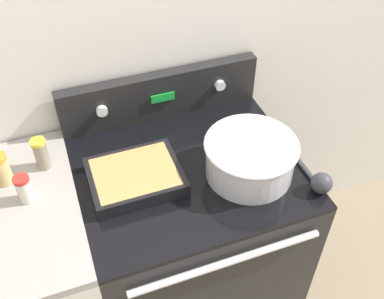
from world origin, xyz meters
The scene contains 10 objects.
kitchen_wall centered at (0.00, 0.70, 1.25)m, with size 8.00×0.05×2.50m.
stove_range centered at (0.00, 0.33, 0.46)m, with size 0.76×0.69×0.91m.
control_panel centered at (0.00, 0.64, 1.00)m, with size 0.76×0.07×0.19m.
side_counter centered at (-0.61, 0.33, 0.46)m, with size 0.46×0.66×0.92m.
mixing_bowl centered at (0.18, 0.24, 0.99)m, with size 0.31×0.31×0.13m.
casserole_dish centered at (-0.19, 0.32, 0.94)m, with size 0.30×0.24×0.05m.
ladle centered at (0.36, 0.10, 0.94)m, with size 0.07×0.32×0.07m.
spice_jar_yellow_cap centered at (-0.46, 0.49, 0.98)m, with size 0.05×0.05×0.12m.
spice_jar_red_cap centered at (-0.53, 0.36, 0.97)m, with size 0.05×0.05×0.10m.
spice_jar_orange_cap centered at (-0.59, 0.47, 0.98)m, with size 0.06×0.06×0.11m.
Camera 1 is at (-0.36, -0.68, 2.01)m, focal length 42.00 mm.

